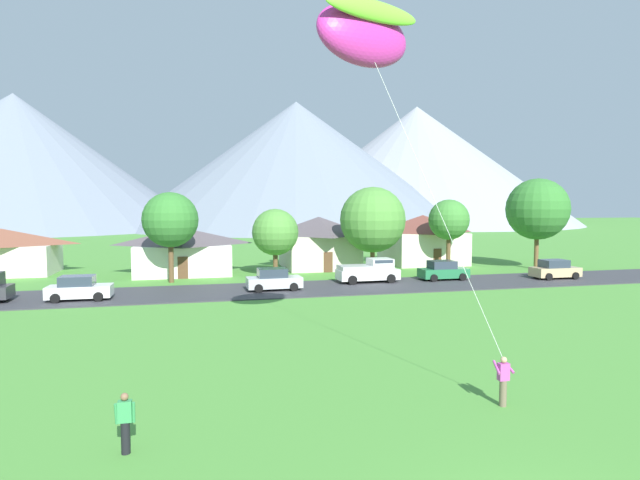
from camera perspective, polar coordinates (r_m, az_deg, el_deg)
road_strip at (r=40.70m, az=-3.80°, el=-5.45°), size 160.00×7.57×0.08m
mountain_far_west_ridge at (r=176.37m, az=10.54°, el=8.07°), size 102.61×102.61×38.66m
mountain_far_east_ridge at (r=164.15m, az=-30.53°, el=7.49°), size 98.82×98.82×36.39m
mountain_central_ridge at (r=149.74m, az=-2.63°, el=8.28°), size 97.57×97.57×35.65m
house_leftmost at (r=54.44m, az=-0.14°, el=-0.14°), size 7.84×8.58×5.37m
house_left_center at (r=51.22m, az=-14.81°, el=-1.07°), size 9.45×7.22×4.44m
house_right_center at (r=57.51m, az=-31.64°, el=-1.02°), size 10.01×6.58×4.38m
house_rightmost at (r=59.22m, az=11.23°, el=0.17°), size 8.68×8.07×5.46m
tree_near_left at (r=49.60m, az=5.83°, el=2.23°), size 6.27×6.27×8.34m
tree_left_of_center at (r=45.71m, az=-16.17°, el=2.13°), size 4.70×4.70×7.72m
tree_center at (r=53.88m, az=14.01°, el=2.15°), size 4.10×4.10×7.16m
tree_right_of_center at (r=47.89m, az=-4.95°, el=0.85°), size 4.30×4.30×6.26m
tree_near_right at (r=57.53m, az=22.84°, el=3.14°), size 6.28×6.28×9.31m
parked_car_silver_west_end at (r=40.17m, az=-5.12°, el=-4.39°), size 4.26×2.19×1.68m
parked_car_tan_mid_west at (r=50.62m, az=24.45°, el=-2.99°), size 4.20×2.08×1.68m
parked_car_white_mid_east at (r=39.64m, az=-25.00°, el=-4.87°), size 4.22×2.11×1.68m
parked_car_green_east_end at (r=46.60m, az=13.40°, el=-3.32°), size 4.21×2.09×1.68m
pickup_truck_white_east_side at (r=44.19m, az=5.46°, el=-3.37°), size 5.24×2.40×1.99m
kite_flyer_with_kite at (r=20.78m, az=4.99°, el=21.51°), size 6.17×5.68×14.34m
watcher_person at (r=15.66m, az=-20.67°, el=-18.24°), size 0.56×0.24×1.68m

